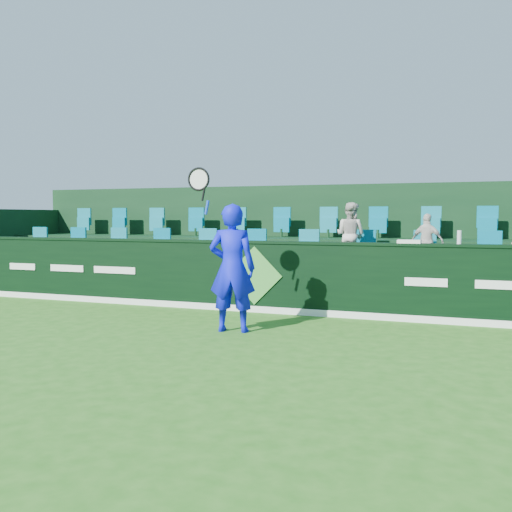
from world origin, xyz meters
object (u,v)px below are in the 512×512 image
at_px(spectator_left, 350,235).
at_px(spectator_middle, 427,242).
at_px(drinks_bottle, 459,237).
at_px(tennis_player, 232,267).
at_px(towel, 409,242).

xyz_separation_m(spectator_left, spectator_middle, (1.46, 0.00, -0.11)).
height_order(spectator_left, drinks_bottle, spectator_left).
bearing_deg(tennis_player, spectator_middle, 47.82).
relative_size(spectator_middle, drinks_bottle, 4.66).
bearing_deg(tennis_player, spectator_left, 67.14).
height_order(spectator_left, spectator_middle, spectator_left).
height_order(tennis_player, spectator_middle, tennis_player).
distance_m(spectator_left, drinks_bottle, 2.33).
xyz_separation_m(tennis_player, towel, (2.51, 1.90, 0.36)).
xyz_separation_m(towel, drinks_bottle, (0.81, 0.00, 0.08)).
relative_size(tennis_player, spectator_middle, 2.46).
height_order(towel, drinks_bottle, drinks_bottle).
bearing_deg(spectator_left, drinks_bottle, 171.82).
relative_size(towel, drinks_bottle, 1.71).
relative_size(spectator_middle, towel, 2.73).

